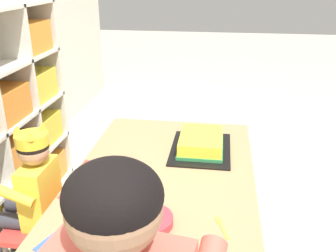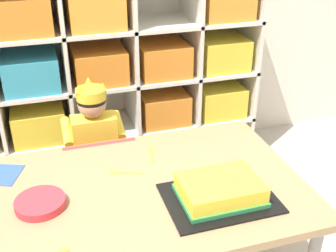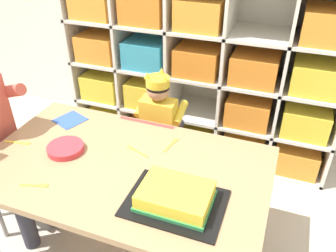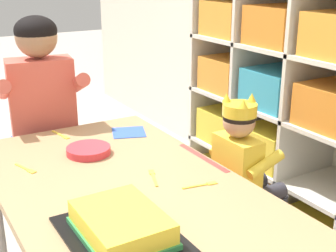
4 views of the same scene
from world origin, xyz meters
name	(u,v)px [view 2 (image 2 of 4)]	position (x,y,z in m)	size (l,w,h in m)	color
storage_cubby_shelf	(98,87)	(0.05, 1.04, 0.58)	(1.86, 0.40, 1.24)	silver
activity_table	(128,201)	(0.00, 0.00, 0.53)	(1.33, 0.79, 0.58)	#A37F56
classroom_chair_blue	(99,173)	(-0.04, 0.48, 0.35)	(0.35, 0.34, 0.58)	red
child_with_crown	(94,137)	(-0.04, 0.59, 0.50)	(0.30, 0.31, 0.81)	yellow
birthday_cake_on_tray	(220,191)	(0.31, -0.15, 0.61)	(0.40, 0.29, 0.08)	black
paper_plate_stack	(40,204)	(-0.31, 0.00, 0.60)	(0.18, 0.18, 0.03)	#DB333D
paper_napkin_square	(1,175)	(-0.45, 0.25, 0.58)	(0.15, 0.15, 0.00)	#3356B7
fork_by_napkin	(151,153)	(0.15, 0.23, 0.58)	(0.04, 0.13, 0.00)	yellow
fork_scattered_mid_table	(124,173)	(0.01, 0.12, 0.58)	(0.13, 0.06, 0.00)	yellow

